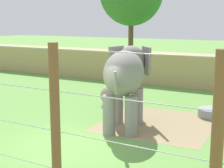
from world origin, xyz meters
name	(u,v)px	position (x,y,z in m)	size (l,w,h in m)	color
ground_plane	(68,146)	(0.00, 0.00, 0.00)	(120.00, 120.00, 0.00)	#609342
dirt_patch	(158,123)	(1.58, 3.65, 0.00)	(4.12, 4.21, 0.01)	#937F5B
embankment_wall	(184,70)	(0.00, 11.71, 0.95)	(36.00, 1.80, 1.90)	tan
elephant	(126,75)	(0.67, 2.66, 1.93)	(2.18, 3.81, 2.92)	gray
enrichment_ball	(111,95)	(-1.40, 5.20, 0.49)	(0.98, 0.98, 0.98)	gray
cable_fence	(1,112)	(-0.01, -2.59, 1.73)	(11.21, 0.22, 3.45)	brown
water_tub	(211,113)	(3.15, 5.53, 0.18)	(1.10, 1.10, 0.35)	gray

